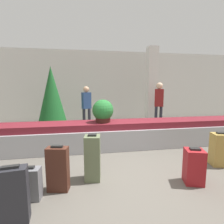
# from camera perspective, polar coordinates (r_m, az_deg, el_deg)

# --- Properties ---
(ground_plane) EXTENTS (18.00, 18.00, 0.00)m
(ground_plane) POSITION_cam_1_polar(r_m,az_deg,el_deg) (3.36, 4.61, -19.41)
(ground_plane) COLOR #59544C
(back_wall) EXTENTS (18.00, 0.06, 3.20)m
(back_wall) POSITION_cam_1_polar(r_m,az_deg,el_deg) (8.25, -4.66, 8.38)
(back_wall) COLOR silver
(back_wall) RESTS_ON ground_plane
(carousel) EXTENTS (8.76, 0.87, 0.67)m
(carousel) POSITION_cam_1_polar(r_m,az_deg,el_deg) (4.60, 0.00, -7.42)
(carousel) COLOR #9E9EA3
(carousel) RESTS_ON ground_plane
(pillar) EXTENTS (0.41, 0.41, 3.20)m
(pillar) POSITION_cam_1_polar(r_m,az_deg,el_deg) (7.61, 12.74, 8.24)
(pillar) COLOR silver
(pillar) RESTS_ON ground_plane
(suitcase_0) EXTENTS (0.29, 0.29, 0.79)m
(suitcase_0) POSITION_cam_1_polar(r_m,az_deg,el_deg) (3.03, -6.36, -14.61)
(suitcase_0) COLOR #5B6647
(suitcase_0) RESTS_ON ground_plane
(suitcase_2) EXTENTS (0.35, 0.35, 0.59)m
(suitcase_2) POSITION_cam_1_polar(r_m,az_deg,el_deg) (3.23, 25.16, -15.75)
(suitcase_2) COLOR maroon
(suitcase_2) RESTS_ON ground_plane
(suitcase_3) EXTENTS (0.38, 0.33, 0.68)m
(suitcase_3) POSITION_cam_1_polar(r_m,az_deg,el_deg) (4.15, 31.87, -10.34)
(suitcase_3) COLOR #A3843D
(suitcase_3) RESTS_ON ground_plane
(suitcase_4) EXTENTS (0.34, 0.21, 0.48)m
(suitcase_4) POSITION_cam_1_polar(r_m,az_deg,el_deg) (2.85, -25.57, -20.38)
(suitcase_4) COLOR slate
(suitcase_4) RESTS_ON ground_plane
(suitcase_5) EXTENTS (0.35, 0.21, 0.69)m
(suitcase_5) POSITION_cam_1_polar(r_m,az_deg,el_deg) (2.47, -29.69, -22.59)
(suitcase_5) COLOR #232328
(suitcase_5) RESTS_ON ground_plane
(suitcase_6) EXTENTS (0.34, 0.22, 0.70)m
(suitcase_6) POSITION_cam_1_polar(r_m,az_deg,el_deg) (2.86, -17.24, -17.32)
(suitcase_6) COLOR #472319
(suitcase_6) RESTS_ON ground_plane
(potted_plant_0) EXTENTS (0.54, 0.54, 0.58)m
(potted_plant_0) POSITION_cam_1_polar(r_m,az_deg,el_deg) (4.41, -2.99, 0.25)
(potted_plant_0) COLOR #381914
(potted_plant_0) RESTS_ON carousel
(traveler_0) EXTENTS (0.36, 0.29, 1.73)m
(traveler_0) POSITION_cam_1_polar(r_m,az_deg,el_deg) (6.86, 15.08, 3.54)
(traveler_0) COLOR #282833
(traveler_0) RESTS_ON ground_plane
(traveler_1) EXTENTS (0.37, 0.30, 1.59)m
(traveler_1) POSITION_cam_1_polar(r_m,az_deg,el_deg) (6.57, -8.34, 2.63)
(traveler_1) COLOR #282833
(traveler_1) RESTS_ON ground_plane
(decorated_tree) EXTENTS (1.04, 1.04, 2.27)m
(decorated_tree) POSITION_cam_1_polar(r_m,az_deg,el_deg) (6.46, -19.07, 4.72)
(decorated_tree) COLOR #4C331E
(decorated_tree) RESTS_ON ground_plane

